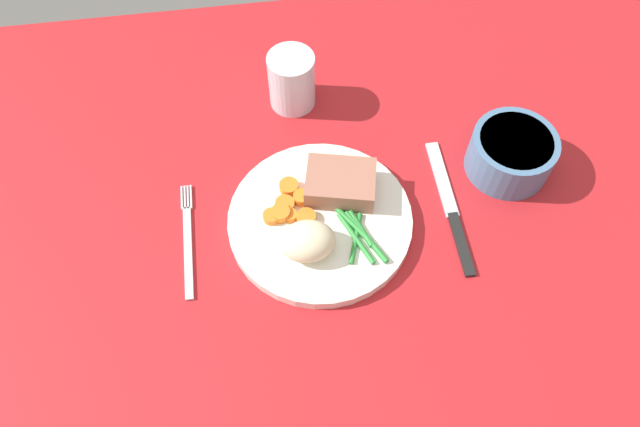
# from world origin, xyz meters

# --- Properties ---
(dining_table) EXTENTS (1.20, 0.90, 0.02)m
(dining_table) POSITION_xyz_m (0.00, 0.00, 0.01)
(dining_table) COLOR red
(dining_table) RESTS_ON ground
(dinner_plate) EXTENTS (0.23, 0.23, 0.02)m
(dinner_plate) POSITION_xyz_m (-0.04, 0.02, 0.03)
(dinner_plate) COLOR white
(dinner_plate) RESTS_ON dining_table
(meat_portion) EXTENTS (0.10, 0.08, 0.03)m
(meat_portion) POSITION_xyz_m (-0.01, 0.05, 0.05)
(meat_portion) COLOR #A86B56
(meat_portion) RESTS_ON dinner_plate
(mashed_potatoes) EXTENTS (0.07, 0.05, 0.04)m
(mashed_potatoes) POSITION_xyz_m (-0.06, -0.02, 0.06)
(mashed_potatoes) COLOR beige
(mashed_potatoes) RESTS_ON dinner_plate
(carrot_slices) EXTENTS (0.07, 0.07, 0.01)m
(carrot_slices) POSITION_xyz_m (-0.08, 0.04, 0.04)
(carrot_slices) COLOR orange
(carrot_slices) RESTS_ON dinner_plate
(green_beans) EXTENTS (0.06, 0.09, 0.01)m
(green_beans) POSITION_xyz_m (0.00, -0.01, 0.04)
(green_beans) COLOR #2D8C38
(green_beans) RESTS_ON dinner_plate
(fork) EXTENTS (0.01, 0.17, 0.00)m
(fork) POSITION_xyz_m (-0.21, 0.02, 0.02)
(fork) COLOR silver
(fork) RESTS_ON dining_table
(knife) EXTENTS (0.02, 0.20, 0.01)m
(knife) POSITION_xyz_m (0.13, 0.02, 0.02)
(knife) COLOR black
(knife) RESTS_ON dining_table
(water_glass) EXTENTS (0.07, 0.07, 0.08)m
(water_glass) POSITION_xyz_m (-0.05, 0.23, 0.06)
(water_glass) COLOR silver
(water_glass) RESTS_ON dining_table
(salad_bowl) EXTENTS (0.11, 0.11, 0.06)m
(salad_bowl) POSITION_xyz_m (0.22, 0.07, 0.05)
(salad_bowl) COLOR #4C7299
(salad_bowl) RESTS_ON dining_table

